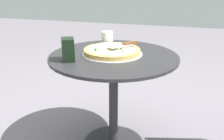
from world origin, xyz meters
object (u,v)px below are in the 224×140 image
patio_table (114,81)px  napkin_dispenser (68,50)px  pizza_server (123,45)px  pizza_on_tray (112,51)px  drinking_cup (107,38)px

patio_table → napkin_dispenser: napkin_dispenser is taller
pizza_server → patio_table: bearing=-132.0°
pizza_server → napkin_dispenser: (-0.28, -0.24, 0.01)m
pizza_on_tray → napkin_dispenser: (-0.21, -0.21, 0.05)m
patio_table → pizza_server: pizza_server is taller
pizza_on_tray → napkin_dispenser: 0.30m
patio_table → drinking_cup: 0.35m
pizza_on_tray → drinking_cup: drinking_cup is taller
napkin_dispenser → drinking_cup: bearing=-41.9°
pizza_server → napkin_dispenser: napkin_dispenser is taller
patio_table → pizza_server: 0.25m
pizza_on_tray → pizza_server: bearing=25.3°
pizza_server → drinking_cup: bearing=131.9°
patio_table → pizza_on_tray: 0.20m
pizza_server → pizza_on_tray: bearing=-154.7°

